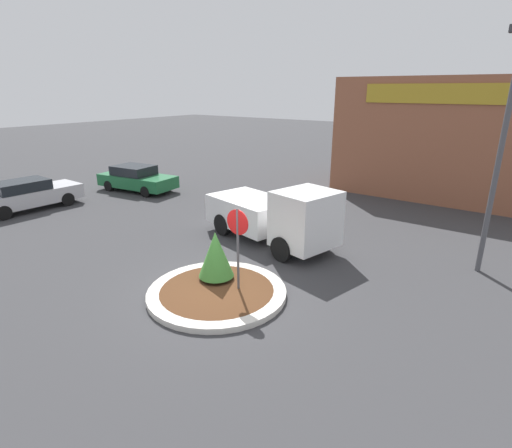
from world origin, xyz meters
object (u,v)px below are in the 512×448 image
at_px(parked_sedan_silver, 27,195).
at_px(light_pole, 503,139).
at_px(utility_truck, 274,215).
at_px(parked_sedan_green, 137,178).
at_px(stop_sign, 238,236).

distance_m(parked_sedan_silver, light_pole, 19.66).
xyz_separation_m(utility_truck, parked_sedan_silver, (-12.01, -3.34, -0.36)).
bearing_deg(utility_truck, light_pole, 28.60).
relative_size(utility_truck, parked_sedan_silver, 1.21).
relative_size(parked_sedan_green, light_pole, 0.66).
bearing_deg(light_pole, parked_sedan_silver, -164.50).
height_order(stop_sign, parked_sedan_silver, stop_sign).
height_order(stop_sign, light_pole, light_pole).
xyz_separation_m(stop_sign, parked_sedan_silver, (-13.41, 0.55, -1.01)).
distance_m(utility_truck, light_pole, 7.54).
xyz_separation_m(parked_sedan_silver, light_pole, (18.66, 5.18, 3.42)).
relative_size(parked_sedan_green, parked_sedan_silver, 0.99).
bearing_deg(light_pole, stop_sign, -132.50).
bearing_deg(utility_truck, parked_sedan_silver, -151.32).
bearing_deg(stop_sign, parked_sedan_green, 153.59).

